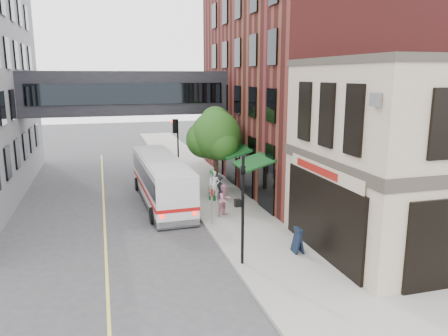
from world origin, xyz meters
TOP-DOWN VIEW (x-y plane):
  - ground at (0.00, 0.00)m, footprint 120.00×120.00m
  - sidewalk_main at (2.00, 14.00)m, footprint 4.00×60.00m
  - corner_building at (8.97, 2.00)m, footprint 10.19×8.12m
  - brick_building at (9.98, 15.00)m, footprint 13.76×18.00m
  - skyway_bridge at (-3.00, 18.00)m, footprint 14.00×3.18m
  - traffic_signal_near at (0.37, 2.00)m, footprint 0.44×0.22m
  - traffic_signal_far at (0.26, 17.00)m, footprint 0.53×0.28m
  - street_sign_pole at (0.39, 7.00)m, footprint 0.08×0.75m
  - street_tree at (2.19, 13.22)m, footprint 3.80×3.20m
  - lane_marking at (-5.00, 10.00)m, footprint 0.12×40.00m
  - bus at (-1.52, 12.12)m, footprint 2.73×10.33m
  - pedestrian_a at (1.55, 11.03)m, footprint 0.74×0.54m
  - pedestrian_b at (1.41, 8.20)m, footprint 1.07×1.00m
  - pedestrian_c at (1.86, 11.23)m, footprint 1.09×0.70m
  - newspaper_box at (1.54, 11.28)m, footprint 0.45×0.40m
  - sandwich_board at (3.08, 2.43)m, footprint 0.42×0.63m

SIDE VIEW (x-z plane):
  - ground at x=0.00m, z-range 0.00..0.00m
  - lane_marking at x=-5.00m, z-range 0.00..0.01m
  - sidewalk_main at x=2.00m, z-range 0.00..0.15m
  - newspaper_box at x=1.54m, z-range 0.15..1.04m
  - sandwich_board at x=3.08m, z-range 0.15..1.26m
  - pedestrian_c at x=1.86m, z-range 0.15..1.75m
  - pedestrian_b at x=1.41m, z-range 0.15..1.91m
  - pedestrian_a at x=1.55m, z-range 0.15..2.05m
  - bus at x=-1.52m, z-range 0.17..2.93m
  - street_sign_pole at x=0.39m, z-range 0.43..3.43m
  - traffic_signal_near at x=0.37m, z-range 0.68..5.28m
  - traffic_signal_far at x=0.26m, z-range 1.09..5.59m
  - street_tree at x=2.19m, z-range 1.11..6.71m
  - corner_building at x=8.97m, z-range -0.01..8.44m
  - skyway_bridge at x=-3.00m, z-range 5.00..8.00m
  - brick_building at x=9.98m, z-range -0.01..13.99m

